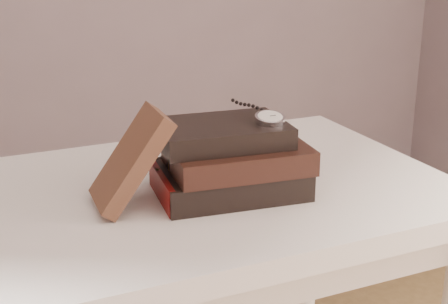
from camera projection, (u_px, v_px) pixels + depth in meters
name	position (u px, v px, depth m)	size (l,w,h in m)	color
table	(169.00, 238.00, 1.17)	(1.00, 0.60, 0.75)	white
book_stack	(230.00, 161.00, 1.12)	(0.27, 0.20, 0.12)	black
journal	(131.00, 160.00, 1.05)	(0.03, 0.11, 0.18)	#3E2318
pocket_watch	(268.00, 117.00, 1.10)	(0.06, 0.15, 0.02)	silver
eyeglasses	(168.00, 144.00, 1.16)	(0.12, 0.13, 0.05)	silver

